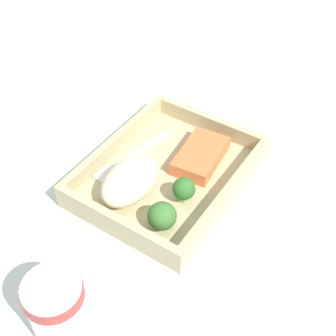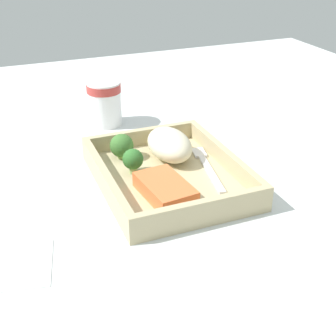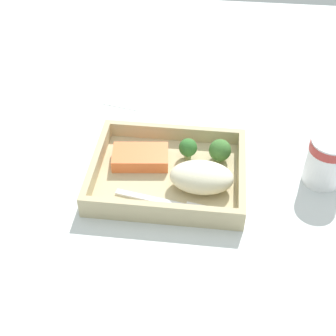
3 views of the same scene
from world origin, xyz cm
name	(u,v)px [view 3 (image 3 of 3)]	position (x,y,z in cm)	size (l,w,h in cm)	color
ground_plane	(168,183)	(0.00, 0.00, -1.00)	(160.00, 160.00, 2.00)	silver
takeout_tray	(168,176)	(0.00, 0.00, 0.60)	(27.34, 21.83, 1.20)	tan
tray_rim	(168,168)	(0.00, 0.00, 2.68)	(27.34, 21.83, 2.97)	tan
salmon_fillet	(140,157)	(-5.44, 2.68, 2.39)	(10.21, 6.07, 2.38)	orange
mashed_potatoes	(202,177)	(6.13, -2.73, 3.69)	(11.08, 7.03, 4.98)	beige
broccoli_floret_1	(220,150)	(9.05, 4.97, 3.49)	(4.12, 4.12, 4.42)	#86A25D
broccoli_floret_2	(188,148)	(3.17, 4.85, 3.62)	(3.42, 3.42, 4.24)	#8CA865
fork	(166,202)	(0.48, -7.23, 1.42)	(15.84, 4.45, 0.44)	silver
paper_cup	(326,159)	(27.60, 2.93, 5.09)	(6.95, 6.95, 9.12)	white
receipt_slip	(133,88)	(-11.47, 28.72, 0.12)	(9.22, 15.73, 0.24)	white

